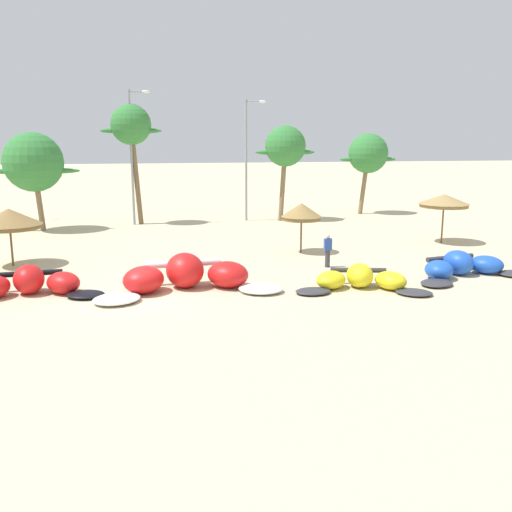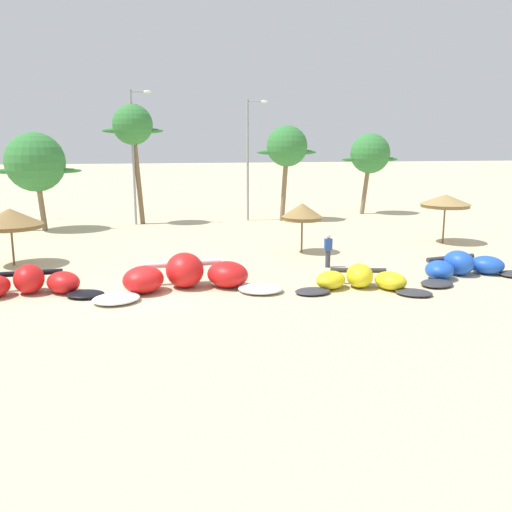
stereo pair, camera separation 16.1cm
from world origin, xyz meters
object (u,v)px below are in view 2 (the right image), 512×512
(kite_left_of_center, at_px, (186,276))
(palm_center_left, at_px, (133,127))
(palm_center_right, at_px, (287,147))
(lamppost_west_center, at_px, (135,151))
(lamppost_east_center, at_px, (249,154))
(kite_center, at_px, (361,280))
(beach_umbrella_middle, at_px, (302,212))
(beach_umbrella_near_palms, at_px, (445,201))
(kite_left, at_px, (28,284))
(person_near_kites, at_px, (328,251))
(palm_right_of_gap, at_px, (370,154))
(kite_right_of_center, at_px, (463,267))
(palm_left_of_gap, at_px, (35,163))
(beach_umbrella_near_van, at_px, (10,218))

(kite_left_of_center, bearing_deg, palm_center_left, 96.52)
(palm_center_right, height_order, lamppost_west_center, lamppost_west_center)
(lamppost_west_center, bearing_deg, lamppost_east_center, 3.34)
(kite_center, height_order, palm_center_left, palm_center_left)
(beach_umbrella_middle, xyz_separation_m, beach_umbrella_near_palms, (9.13, 1.22, 0.27))
(beach_umbrella_near_palms, bearing_deg, palm_center_left, 147.64)
(kite_left, xyz_separation_m, person_near_kites, (13.27, 2.48, 0.37))
(palm_right_of_gap, bearing_deg, person_near_kites, -117.40)
(kite_left, distance_m, kite_right_of_center, 18.70)
(beach_umbrella_middle, relative_size, person_near_kites, 1.68)
(kite_left, relative_size, palm_center_right, 0.86)
(kite_center, distance_m, palm_left_of_gap, 24.87)
(kite_center, bearing_deg, lamppost_west_center, 114.39)
(kite_left, xyz_separation_m, kite_left_of_center, (6.22, -0.36, 0.11))
(kite_left_of_center, bearing_deg, kite_center, -10.47)
(beach_umbrella_near_van, bearing_deg, palm_center_left, 66.00)
(palm_left_of_gap, bearing_deg, palm_right_of_gap, 9.10)
(palm_right_of_gap, bearing_deg, kite_left, -137.30)
(kite_left, bearing_deg, beach_umbrella_near_van, 106.85)
(kite_left_of_center, bearing_deg, lamppost_east_center, 72.21)
(kite_left, relative_size, beach_umbrella_near_palms, 2.07)
(beach_umbrella_middle, relative_size, palm_center_left, 0.32)
(kite_left_of_center, distance_m, lamppost_west_center, 19.76)
(kite_center, relative_size, lamppost_west_center, 0.59)
(kite_left, relative_size, kite_right_of_center, 0.99)
(beach_umbrella_near_van, height_order, person_near_kites, beach_umbrella_near_van)
(palm_center_right, xyz_separation_m, palm_right_of_gap, (7.70, 2.58, -0.61))
(lamppost_east_center, bearing_deg, kite_right_of_center, -72.53)
(kite_left, xyz_separation_m, lamppost_east_center, (12.50, 19.20, 4.57))
(beach_umbrella_middle, xyz_separation_m, lamppost_east_center, (-0.50, 12.97, 2.76))
(palm_right_of_gap, bearing_deg, beach_umbrella_middle, -123.63)
(palm_center_right, bearing_deg, kite_left_of_center, -115.47)
(kite_left, height_order, lamppost_west_center, lamppost_west_center)
(kite_left_of_center, height_order, beach_umbrella_near_palms, beach_umbrella_near_palms)
(kite_left_of_center, bearing_deg, lamppost_west_center, 96.44)
(kite_left, distance_m, person_near_kites, 13.50)
(beach_umbrella_near_palms, bearing_deg, kite_right_of_center, -113.44)
(person_near_kites, bearing_deg, kite_left, -169.39)
(lamppost_east_center, bearing_deg, palm_right_of_gap, 10.79)
(kite_left, bearing_deg, kite_right_of_center, -1.49)
(palm_center_left, distance_m, lamppost_west_center, 1.72)
(kite_right_of_center, relative_size, lamppost_east_center, 0.69)
(beach_umbrella_middle, xyz_separation_m, lamppost_west_center, (-8.93, 12.48, 3.02))
(kite_left, relative_size, person_near_kites, 3.79)
(kite_left_of_center, relative_size, beach_umbrella_near_van, 2.57)
(kite_center, xyz_separation_m, lamppost_east_center, (-0.81, 20.87, 4.64))
(beach_umbrella_near_palms, xyz_separation_m, palm_center_left, (-18.12, 11.48, 4.46))
(kite_left, xyz_separation_m, palm_center_right, (15.26, 18.61, 5.08))
(kite_center, distance_m, beach_umbrella_near_van, 16.99)
(kite_center, height_order, lamppost_east_center, lamppost_east_center)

